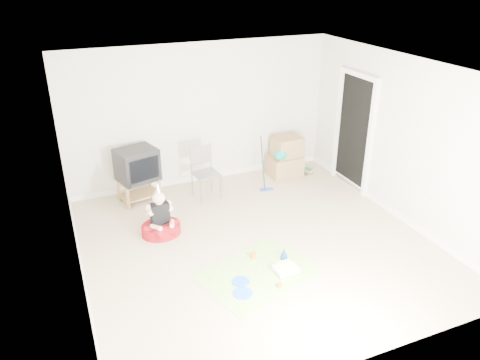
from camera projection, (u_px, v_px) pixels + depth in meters
name	position (u px, v px, depth m)	size (l,w,h in m)	color
ground	(256.00, 243.00, 7.03)	(5.00, 5.00, 0.00)	#C5AC8D
doorway_recess	(354.00, 133.00, 8.46)	(0.02, 0.90, 2.05)	black
tv_stand	(139.00, 188.00, 8.19)	(0.74, 0.56, 0.41)	olive
crt_tv	(137.00, 165.00, 8.00)	(0.65, 0.54, 0.56)	black
folding_chair	(206.00, 174.00, 8.23)	(0.47, 0.45, 0.94)	gray
cardboard_boxes	(286.00, 157.00, 9.13)	(0.63, 0.49, 0.78)	#9B774B
floor_mop	(267.00, 177.00, 8.56)	(0.25, 0.33, 0.96)	#2542BD
book_pile	(306.00, 171.00, 9.36)	(0.23, 0.27, 0.10)	#27764F
seated_woman	(161.00, 223.00, 7.20)	(0.66, 0.66, 0.88)	maroon
party_mat	(258.00, 273.00, 6.35)	(1.52, 1.10, 0.01)	#F53381
birthday_cake	(286.00, 270.00, 6.36)	(0.31, 0.26, 0.15)	white
blue_plate_near	(241.00, 281.00, 6.17)	(0.23, 0.23, 0.01)	blue
blue_plate_far	(243.00, 293.00, 5.95)	(0.25, 0.25, 0.01)	blue
orange_cup_near	(254.00, 256.00, 6.65)	(0.08, 0.08, 0.09)	#CD5F16
orange_cup_far	(280.00, 285.00, 6.06)	(0.06, 0.06, 0.07)	#CD5F16
blue_party_hat	(284.00, 253.00, 6.62)	(0.12, 0.12, 0.18)	#1941AF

